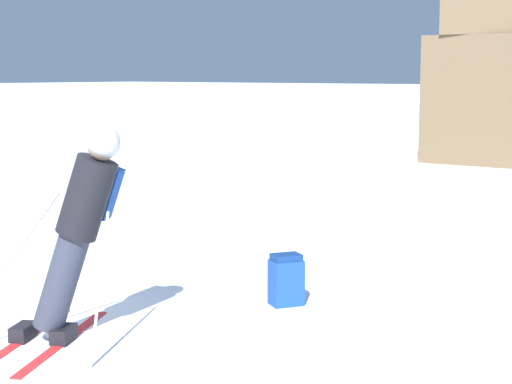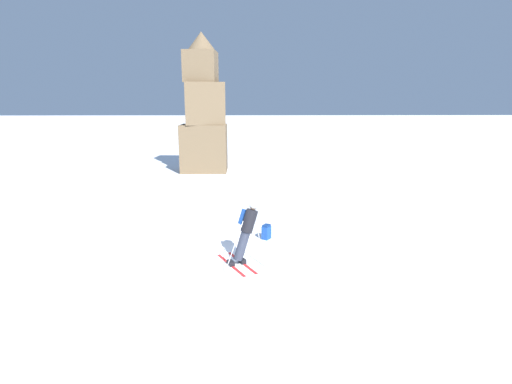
{
  "view_description": "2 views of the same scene",
  "coord_description": "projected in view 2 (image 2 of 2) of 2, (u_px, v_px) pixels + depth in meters",
  "views": [
    {
      "loc": [
        6.41,
        -4.46,
        2.23
      ],
      "look_at": [
        1.02,
        2.73,
        0.97
      ],
      "focal_mm": 60.0,
      "sensor_mm": 36.0,
      "label": 1
    },
    {
      "loc": [
        1.06,
        -10.69,
        4.48
      ],
      "look_at": [
        1.46,
        2.14,
        1.63
      ],
      "focal_mm": 28.0,
      "sensor_mm": 36.0,
      "label": 2
    }
  ],
  "objects": [
    {
      "name": "skier",
      "position": [
        247.0,
        228.0,
        11.35
      ],
      "size": [
        1.42,
        1.8,
        1.86
      ],
      "rotation": [
        0.0,
        0.0,
        0.46
      ],
      "color": "red",
      "rests_on": "ground"
    },
    {
      "name": "rock_pillar",
      "position": [
        204.0,
        115.0,
        26.32
      ],
      "size": [
        3.02,
        2.66,
        8.95
      ],
      "color": "brown",
      "rests_on": "ground"
    },
    {
      "name": "ground_plane",
      "position": [
        207.0,
        264.0,
        11.37
      ],
      "size": [
        300.0,
        300.0,
        0.0
      ],
      "primitive_type": "plane",
      "color": "white"
    },
    {
      "name": "spare_backpack",
      "position": [
        266.0,
        232.0,
        13.47
      ],
      "size": [
        0.35,
        0.37,
        0.5
      ],
      "rotation": [
        0.0,
        0.0,
        4.16
      ],
      "color": "#194293",
      "rests_on": "ground"
    }
  ]
}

